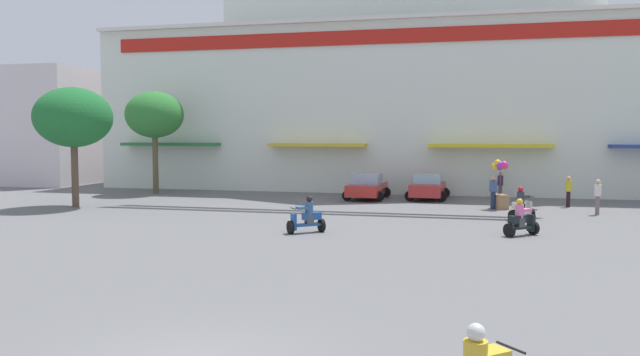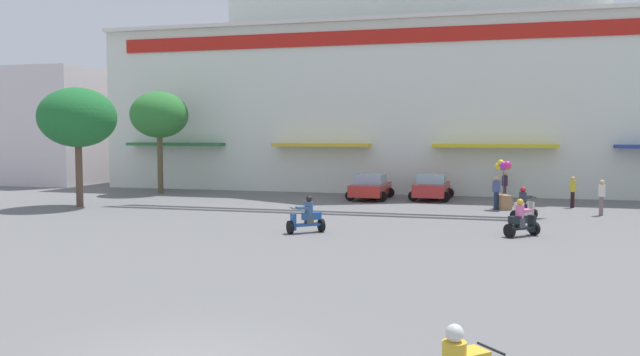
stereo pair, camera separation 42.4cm
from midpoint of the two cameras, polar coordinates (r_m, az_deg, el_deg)
ground_plane at (r=22.90m, az=1.75°, el=-5.67°), size 128.00×128.00×0.00m
colonial_building at (r=45.92m, az=7.94°, el=9.84°), size 42.09×17.60×19.84m
flank_building_left at (r=54.02m, az=-24.75°, el=4.32°), size 10.28×8.80×8.80m
plaza_tree_0 at (r=41.21m, az=-15.30°, el=5.61°), size 3.67×3.77×6.57m
plaza_tree_2 at (r=34.99m, az=-22.12°, el=5.17°), size 3.95×4.13×6.30m
parked_car_0 at (r=36.62m, az=4.02°, el=-0.78°), size 2.51×3.99×1.51m
parked_car_1 at (r=36.87m, az=9.59°, el=-0.80°), size 2.49×3.89×1.48m
scooter_rider_1 at (r=24.70m, az=17.58°, el=-3.76°), size 1.39×1.30×1.44m
scooter_rider_3 at (r=24.28m, az=-1.72°, el=-3.69°), size 1.47×1.31×1.46m
scooter_rider_5 at (r=29.13m, az=17.69°, el=-2.50°), size 1.25×1.38×1.53m
pedestrian_1 at (r=32.24m, az=23.89°, el=-1.37°), size 0.41×0.41×1.71m
pedestrian_2 at (r=38.39m, az=15.99°, el=-0.45°), size 0.46×0.46×1.61m
pedestrian_3 at (r=35.00m, az=21.61°, el=-0.99°), size 0.33×0.33×1.64m
pedestrian_4 at (r=32.83m, az=15.32°, el=-1.13°), size 0.43×0.43×1.70m
balloon_vendor_cart at (r=33.01m, az=15.93°, el=-0.70°), size 0.93×1.07×2.56m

